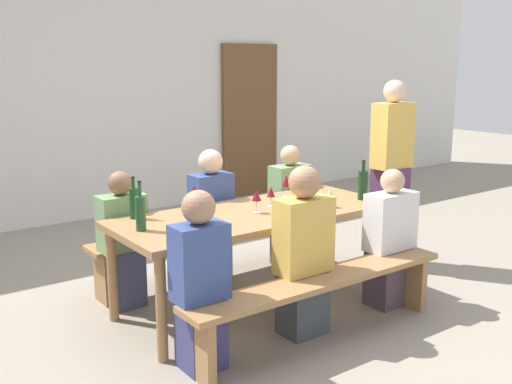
% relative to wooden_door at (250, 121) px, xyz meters
% --- Properties ---
extents(ground_plane, '(24.00, 24.00, 0.00)m').
position_rel_wooden_door_xyz_m(ground_plane, '(-2.29, -3.26, -1.05)').
color(ground_plane, gray).
extents(back_wall, '(14.00, 0.20, 3.20)m').
position_rel_wooden_door_xyz_m(back_wall, '(-2.29, 0.14, 0.55)').
color(back_wall, silver).
rests_on(back_wall, ground).
extents(wooden_door, '(0.90, 0.06, 2.10)m').
position_rel_wooden_door_xyz_m(wooden_door, '(0.00, 0.00, 0.00)').
color(wooden_door, brown).
rests_on(wooden_door, ground).
extents(tasting_table, '(2.18, 0.88, 0.75)m').
position_rel_wooden_door_xyz_m(tasting_table, '(-2.29, -3.26, -0.37)').
color(tasting_table, '#9E7247').
rests_on(tasting_table, ground).
extents(bench_near, '(2.08, 0.30, 0.45)m').
position_rel_wooden_door_xyz_m(bench_near, '(-2.29, -4.00, -0.69)').
color(bench_near, '#9E7247').
rests_on(bench_near, ground).
extents(bench_far, '(2.08, 0.30, 0.45)m').
position_rel_wooden_door_xyz_m(bench_far, '(-2.29, -2.52, -0.69)').
color(bench_far, '#9E7247').
rests_on(bench_far, ground).
extents(wine_bottle_0, '(0.07, 0.07, 0.31)m').
position_rel_wooden_door_xyz_m(wine_bottle_0, '(-3.11, -2.91, -0.18)').
color(wine_bottle_0, '#194723').
rests_on(wine_bottle_0, tasting_table).
extents(wine_bottle_1, '(0.07, 0.07, 0.34)m').
position_rel_wooden_door_xyz_m(wine_bottle_1, '(-3.21, -3.23, -0.17)').
color(wine_bottle_1, '#234C2D').
rests_on(wine_bottle_1, tasting_table).
extents(wine_bottle_2, '(0.08, 0.08, 0.33)m').
position_rel_wooden_door_xyz_m(wine_bottle_2, '(-1.34, -3.45, -0.17)').
color(wine_bottle_2, '#143319').
rests_on(wine_bottle_2, tasting_table).
extents(wine_glass_0, '(0.07, 0.07, 0.19)m').
position_rel_wooden_door_xyz_m(wine_glass_0, '(-1.79, -3.01, -0.17)').
color(wine_glass_0, silver).
rests_on(wine_glass_0, tasting_table).
extents(wine_glass_1, '(0.07, 0.07, 0.18)m').
position_rel_wooden_door_xyz_m(wine_glass_1, '(-2.31, -3.30, -0.17)').
color(wine_glass_1, silver).
rests_on(wine_glass_1, tasting_table).
extents(wine_glass_2, '(0.06, 0.06, 0.16)m').
position_rel_wooden_door_xyz_m(wine_glass_2, '(-2.11, -3.22, -0.19)').
color(wine_glass_2, silver).
rests_on(wine_glass_2, tasting_table).
extents(wine_glass_3, '(0.08, 0.08, 0.18)m').
position_rel_wooden_door_xyz_m(wine_glass_3, '(-2.61, -2.90, -0.17)').
color(wine_glass_3, silver).
rests_on(wine_glass_3, tasting_table).
extents(wine_glass_4, '(0.08, 0.08, 0.15)m').
position_rel_wooden_door_xyz_m(wine_glass_4, '(-1.75, -3.50, -0.20)').
color(wine_glass_4, silver).
rests_on(wine_glass_4, tasting_table).
extents(seated_guest_near_0, '(0.33, 0.24, 1.12)m').
position_rel_wooden_door_xyz_m(seated_guest_near_0, '(-3.14, -3.85, -0.51)').
color(seated_guest_near_0, '#3C3B71').
rests_on(seated_guest_near_0, ground).
extents(seated_guest_near_1, '(0.40, 0.24, 1.19)m').
position_rel_wooden_door_xyz_m(seated_guest_near_1, '(-2.32, -3.85, -0.48)').
color(seated_guest_near_1, '#3E464C').
rests_on(seated_guest_near_1, ground).
extents(seated_guest_near_2, '(0.41, 0.24, 1.07)m').
position_rel_wooden_door_xyz_m(seated_guest_near_2, '(-1.45, -3.85, -0.55)').
color(seated_guest_near_2, '#4F414D').
rests_on(seated_guest_near_2, ground).
extents(seated_guest_far_0, '(0.35, 0.24, 1.06)m').
position_rel_wooden_door_xyz_m(seated_guest_far_0, '(-3.11, -2.67, -0.55)').
color(seated_guest_far_0, '#40476F').
rests_on(seated_guest_far_0, ground).
extents(seated_guest_far_1, '(0.34, 0.24, 1.16)m').
position_rel_wooden_door_xyz_m(seated_guest_far_1, '(-2.31, -2.67, -0.49)').
color(seated_guest_far_1, brown).
rests_on(seated_guest_far_1, ground).
extents(seated_guest_far_2, '(0.36, 0.24, 1.12)m').
position_rel_wooden_door_xyz_m(seated_guest_far_2, '(-1.47, -2.67, -0.52)').
color(seated_guest_far_2, '#4E5264').
rests_on(seated_guest_far_2, ground).
extents(standing_host, '(0.37, 0.24, 1.70)m').
position_rel_wooden_door_xyz_m(standing_host, '(-0.72, -3.20, -0.22)').
color(standing_host, '#532F53').
rests_on(standing_host, ground).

